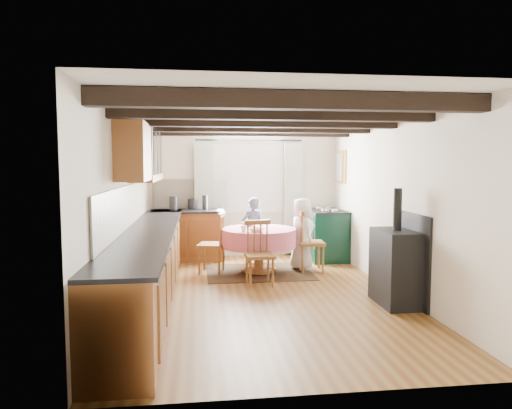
{
  "coord_description": "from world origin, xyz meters",
  "views": [
    {
      "loc": [
        -0.86,
        -6.07,
        1.75
      ],
      "look_at": [
        0.0,
        0.8,
        1.15
      ],
      "focal_mm": 32.64,
      "sensor_mm": 36.0,
      "label": 1
    }
  ],
  "objects": [
    {
      "name": "wall_picture",
      "position": [
        1.77,
        2.3,
        1.7
      ],
      "size": [
        0.04,
        0.5,
        0.6
      ],
      "primitive_type": "cube",
      "color": "gold",
      "rests_on": "wall_right"
    },
    {
      "name": "chair_left",
      "position": [
        -0.65,
        1.37,
        0.49
      ],
      "size": [
        0.53,
        0.52,
        0.98
      ],
      "primitive_type": null,
      "rotation": [
        0.0,
        0.0,
        -1.82
      ],
      "color": "#946133",
      "rests_on": "floor"
    },
    {
      "name": "ceiling",
      "position": [
        0.0,
        0.0,
        2.4
      ],
      "size": [
        3.6,
        5.5,
        0.0
      ],
      "primitive_type": "cube",
      "color": "white",
      "rests_on": "ground"
    },
    {
      "name": "base_cabinet_back",
      "position": [
        -1.05,
        2.45,
        0.44
      ],
      "size": [
        1.3,
        0.6,
        0.88
      ],
      "primitive_type": "cube",
      "color": "brown",
      "rests_on": "floor"
    },
    {
      "name": "base_cabinet_left",
      "position": [
        -1.5,
        0.0,
        0.44
      ],
      "size": [
        0.6,
        5.3,
        0.88
      ],
      "primitive_type": "cube",
      "color": "brown",
      "rests_on": "floor"
    },
    {
      "name": "child_far",
      "position": [
        0.11,
        2.1,
        0.58
      ],
      "size": [
        0.49,
        0.4,
        1.17
      ],
      "primitive_type": "imported",
      "rotation": [
        0.0,
        0.0,
        3.46
      ],
      "color": "#383E4E",
      "rests_on": "floor"
    },
    {
      "name": "wall_back",
      "position": [
        0.0,
        2.75,
        1.2
      ],
      "size": [
        3.6,
        0.0,
        2.4
      ],
      "primitive_type": "cube",
      "color": "silver",
      "rests_on": "ground"
    },
    {
      "name": "window_pane",
      "position": [
        0.1,
        2.74,
        1.6
      ],
      "size": [
        1.2,
        0.01,
        1.4
      ],
      "primitive_type": "cube",
      "color": "white",
      "rests_on": "wall_back"
    },
    {
      "name": "canister_wide",
      "position": [
        -0.96,
        2.57,
        1.02
      ],
      "size": [
        0.17,
        0.17,
        0.19
      ],
      "primitive_type": "cylinder",
      "color": "#262628",
      "rests_on": "worktop_back"
    },
    {
      "name": "beam_c",
      "position": [
        0.0,
        0.0,
        2.31
      ],
      "size": [
        3.6,
        0.16,
        0.16
      ],
      "primitive_type": "cube",
      "color": "black",
      "rests_on": "ceiling"
    },
    {
      "name": "floor",
      "position": [
        0.0,
        0.0,
        0.0
      ],
      "size": [
        3.6,
        5.5,
        0.0
      ],
      "primitive_type": "cube",
      "color": "brown",
      "rests_on": "ground"
    },
    {
      "name": "worktop_left",
      "position": [
        -1.48,
        0.0,
        0.9
      ],
      "size": [
        0.64,
        5.3,
        0.04
      ],
      "primitive_type": "cube",
      "color": "black",
      "rests_on": "base_cabinet_left"
    },
    {
      "name": "beam_b",
      "position": [
        0.0,
        -1.0,
        2.31
      ],
      "size": [
        3.6,
        0.16,
        0.16
      ],
      "primitive_type": "cube",
      "color": "black",
      "rests_on": "ceiling"
    },
    {
      "name": "window_frame",
      "position": [
        0.1,
        2.73,
        1.6
      ],
      "size": [
        1.34,
        0.03,
        1.54
      ],
      "primitive_type": "cube",
      "color": "white",
      "rests_on": "wall_back"
    },
    {
      "name": "wall_cabinet_solid",
      "position": [
        -1.63,
        -0.3,
        1.9
      ],
      "size": [
        0.34,
        0.9,
        0.7
      ],
      "primitive_type": "cube",
      "color": "brown",
      "rests_on": "wall_left"
    },
    {
      "name": "wall_plate",
      "position": [
        1.05,
        2.72,
        1.7
      ],
      "size": [
        0.3,
        0.02,
        0.3
      ],
      "primitive_type": "cylinder",
      "rotation": [
        1.57,
        0.0,
        0.0
      ],
      "color": "silver",
      "rests_on": "wall_back"
    },
    {
      "name": "bowl_a",
      "position": [
        0.02,
        0.92,
        0.75
      ],
      "size": [
        0.33,
        0.33,
        0.06
      ],
      "primitive_type": "imported",
      "rotation": [
        0.0,
        0.0,
        4.08
      ],
      "color": "silver",
      "rests_on": "dining_table"
    },
    {
      "name": "wall_right",
      "position": [
        1.8,
        0.0,
        1.2
      ],
      "size": [
        0.0,
        5.5,
        2.4
      ],
      "primitive_type": "cube",
      "color": "silver",
      "rests_on": "ground"
    },
    {
      "name": "bowl_b",
      "position": [
        -0.03,
        1.63,
        0.75
      ],
      "size": [
        0.24,
        0.24,
        0.06
      ],
      "primitive_type": "imported",
      "rotation": [
        0.0,
        0.0,
        1.72
      ],
      "color": "silver",
      "rests_on": "dining_table"
    },
    {
      "name": "curtain_rod",
      "position": [
        0.1,
        2.65,
        2.2
      ],
      "size": [
        2.0,
        0.03,
        0.03
      ],
      "primitive_type": "cylinder",
      "rotation": [
        0.0,
        1.57,
        0.0
      ],
      "color": "black",
      "rests_on": "wall_back"
    },
    {
      "name": "wall_front",
      "position": [
        0.0,
        -2.75,
        1.2
      ],
      "size": [
        3.6,
        0.0,
        2.4
      ],
      "primitive_type": "cube",
      "color": "silver",
      "rests_on": "ground"
    },
    {
      "name": "canister_slim",
      "position": [
        -0.73,
        2.42,
        1.05
      ],
      "size": [
        0.1,
        0.1,
        0.27
      ],
      "primitive_type": "cylinder",
      "color": "#262628",
      "rests_on": "worktop_back"
    },
    {
      "name": "wall_left",
      "position": [
        -1.8,
        0.0,
        1.2
      ],
      "size": [
        0.0,
        5.5,
        2.4
      ],
      "primitive_type": "cube",
      "color": "silver",
      "rests_on": "ground"
    },
    {
      "name": "child_right",
      "position": [
        0.84,
        1.39,
        0.6
      ],
      "size": [
        0.51,
        0.66,
        1.2
      ],
      "primitive_type": "imported",
      "rotation": [
        0.0,
        0.0,
        1.82
      ],
      "color": "silver",
      "rests_on": "floor"
    },
    {
      "name": "beam_a",
      "position": [
        0.0,
        -2.0,
        2.31
      ],
      "size": [
        3.6,
        0.16,
        0.16
      ],
      "primitive_type": "cube",
      "color": "black",
      "rests_on": "ceiling"
    },
    {
      "name": "cup",
      "position": [
        -0.17,
        0.99,
        0.76
      ],
      "size": [
        0.11,
        0.11,
        0.09
      ],
      "primitive_type": "imported",
      "rotation": [
        0.0,
        0.0,
        3.28
      ],
      "color": "silver",
      "rests_on": "dining_table"
    },
    {
      "name": "chair_right",
      "position": [
        0.97,
        1.29,
        0.5
      ],
      "size": [
        0.48,
        0.46,
        1.0
      ],
      "primitive_type": null,
      "rotation": [
        0.0,
        0.0,
        1.5
      ],
      "color": "#946133",
      "rests_on": "floor"
    },
    {
      "name": "worktop_back",
      "position": [
        -1.05,
        2.43,
        0.9
      ],
      "size": [
        1.3,
        0.64,
        0.04
      ],
      "primitive_type": "cube",
      "color": "black",
      "rests_on": "base_cabinet_back"
    },
    {
      "name": "curtain_right",
      "position": [
        0.95,
        2.65,
        1.1
      ],
      "size": [
        0.35,
        0.1,
        2.1
      ],
      "primitive_type": "cube",
      "color": "gray",
      "rests_on": "wall_back"
    },
    {
      "name": "beam_d",
      "position": [
        0.0,
        1.0,
        2.31
      ],
      "size": [
        3.6,
        0.16,
        0.16
      ],
      "primitive_type": "cube",
      "color": "black",
      "rests_on": "ceiling"
    },
    {
      "name": "wall_cabinet_glass",
      "position": [
        -1.63,
        1.2,
        1.95
      ],
      "size": [
        0.34,
        1.8,
        0.9
      ],
      "primitive_type": "cube",
      "color": "brown",
      "rests_on": "wall_left"
    },
    {
      "name": "curtain_left",
      "position": [
        -0.75,
        2.65,
        1.1
      ],
      "size": [
        0.35,
        0.1,
        2.1
      ],
      "primitive_type": "cube",
      "color": "gray",
      "rests_on": "wall_back"
    },
    {
      "name": "cast_iron_stove",
      "position": [
        1.58,
        -0.63,
        0.73
      ],
      "size": [
        0.44,
        0.73,
        1.46
      ],
      "primitive_type": null,
      "color": "black",
      "rests_on": "floor"
    },
    {
      "name": "canister_tall",
      "position": [
        -1.3,
        2.44,
        1.05
      ],
      "size": [
        0.15,
        0.15,
        0.25
      ],
      "primitive_type": "cylinder",
      "color": "#262628",
      "rests_on": "worktop_back"
    },
    {
      "name": "splash_left",
      "position": [
        -1.78,
        0.3,
        1.2
      ],
      "size": [
        0.02,
        4.5,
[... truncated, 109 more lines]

